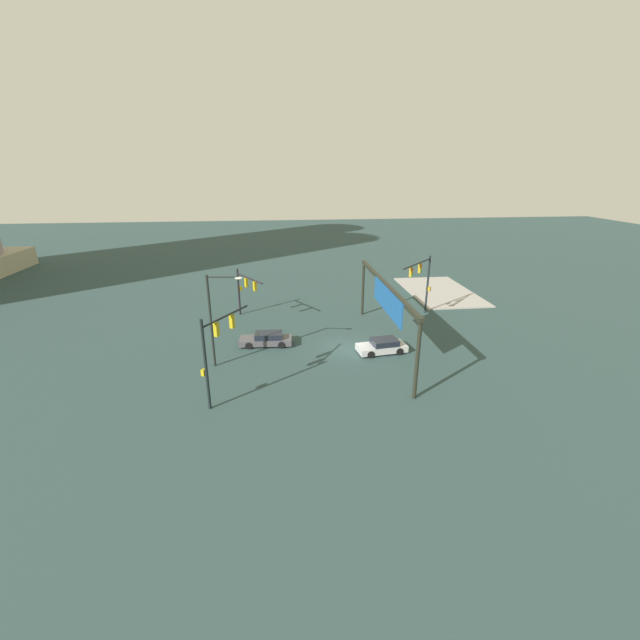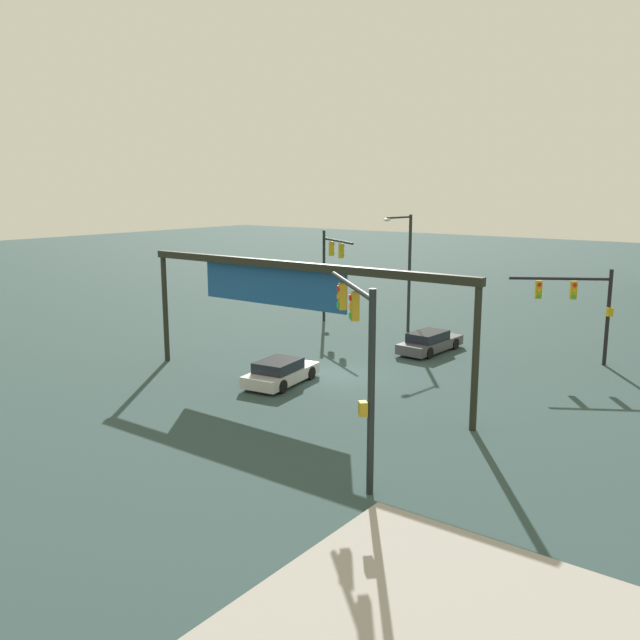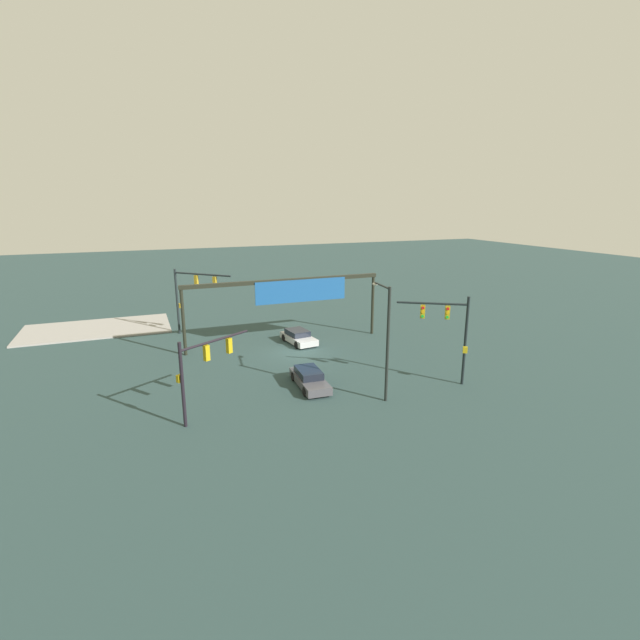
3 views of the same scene
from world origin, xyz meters
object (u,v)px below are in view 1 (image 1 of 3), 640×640
at_px(sedan_car_approaching, 382,346).
at_px(sedan_car_waiting_far, 267,339).
at_px(traffic_signal_near_corner, 245,286).
at_px(traffic_signal_cross_street, 215,344).
at_px(streetlamp_curved_arm, 215,314).
at_px(traffic_signal_opposite_side, 422,276).

bearing_deg(sedan_car_approaching, sedan_car_waiting_far, -22.59).
height_order(traffic_signal_near_corner, traffic_signal_cross_street, traffic_signal_cross_street).
bearing_deg(streetlamp_curved_arm, sedan_car_waiting_far, 51.53).
bearing_deg(traffic_signal_opposite_side, traffic_signal_cross_street, -8.20).
height_order(traffic_signal_opposite_side, streetlamp_curved_arm, streetlamp_curved_arm).
relative_size(traffic_signal_near_corner, sedan_car_approaching, 1.15).
distance_m(traffic_signal_near_corner, traffic_signal_opposite_side, 18.66).
xyz_separation_m(streetlamp_curved_arm, sedan_car_waiting_far, (3.82, -3.82, -3.91)).
bearing_deg(traffic_signal_cross_street, traffic_signal_opposite_side, -20.02).
bearing_deg(sedan_car_waiting_far, traffic_signal_near_corner, -70.90).
xyz_separation_m(traffic_signal_opposite_side, sedan_car_waiting_far, (-6.01, 16.38, -3.89)).
bearing_deg(sedan_car_waiting_far, sedan_car_approaching, 168.06).
bearing_deg(traffic_signal_near_corner, sedan_car_approaching, 18.49).
height_order(traffic_signal_near_corner, sedan_car_waiting_far, traffic_signal_near_corner).
distance_m(traffic_signal_near_corner, sedan_car_approaching, 16.26).
bearing_deg(streetlamp_curved_arm, sedan_car_approaching, 11.21).
bearing_deg(sedan_car_waiting_far, traffic_signal_cross_street, 74.56).
xyz_separation_m(traffic_signal_near_corner, sedan_car_waiting_far, (-7.59, -2.19, -2.93)).
distance_m(traffic_signal_opposite_side, streetlamp_curved_arm, 22.47).
distance_m(traffic_signal_opposite_side, sedan_car_approaching, 11.43).
distance_m(traffic_signal_opposite_side, sedan_car_waiting_far, 17.88).
height_order(traffic_signal_opposite_side, sedan_car_waiting_far, traffic_signal_opposite_side).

